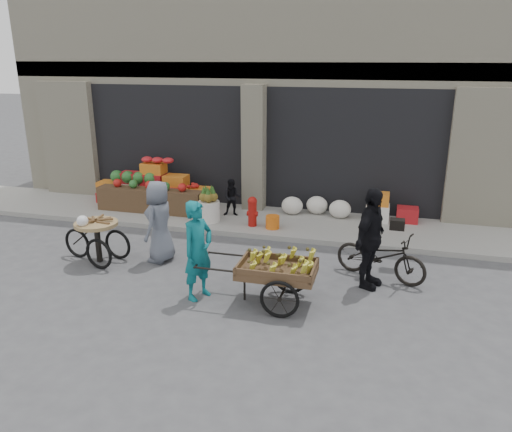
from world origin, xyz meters
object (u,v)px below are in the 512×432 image
(vendor_woman, at_px, (198,250))
(vendor_grey, at_px, (159,222))
(banana_cart, at_px, (274,267))
(tricycle_cart, at_px, (97,235))
(bicycle, at_px, (381,256))
(seated_person, at_px, (232,197))
(pineapple_bin, at_px, (209,211))
(orange_bucket, at_px, (273,222))
(fire_hydrant, at_px, (252,210))
(cyclist, at_px, (370,239))

(vendor_woman, distance_m, vendor_grey, 1.87)
(banana_cart, relative_size, tricycle_cart, 1.48)
(bicycle, bearing_deg, seated_person, 74.87)
(vendor_woman, bearing_deg, tricycle_cart, 92.99)
(pineapple_bin, height_order, tricycle_cart, tricycle_cart)
(seated_person, xyz_separation_m, bicycle, (3.69, -2.60, -0.13))
(orange_bucket, distance_m, tricycle_cart, 3.93)
(seated_person, relative_size, vendor_grey, 0.56)
(banana_cart, bearing_deg, pineapple_bin, 124.63)
(vendor_woman, height_order, tricycle_cart, vendor_woman)
(banana_cart, relative_size, vendor_woman, 1.26)
(vendor_grey, xyz_separation_m, bicycle, (4.28, 0.26, -0.37))
(pineapple_bin, relative_size, seated_person, 0.56)
(pineapple_bin, height_order, banana_cart, banana_cart)
(tricycle_cart, bearing_deg, vendor_grey, 27.65)
(vendor_woman, bearing_deg, fire_hydrant, 23.73)
(orange_bucket, height_order, banana_cart, banana_cart)
(fire_hydrant, distance_m, cyclist, 3.67)
(fire_hydrant, xyz_separation_m, seated_person, (-0.70, 0.65, 0.08))
(orange_bucket, relative_size, bicycle, 0.19)
(vendor_woman, bearing_deg, pineapple_bin, 40.78)
(vendor_woman, bearing_deg, orange_bucket, 15.54)
(pineapple_bin, relative_size, banana_cart, 0.24)
(pineapple_bin, relative_size, vendor_woman, 0.30)
(fire_hydrant, xyz_separation_m, bicycle, (2.99, -1.95, -0.05))
(banana_cart, height_order, cyclist, cyclist)
(pineapple_bin, xyz_separation_m, vendor_woman, (1.13, -3.57, 0.48))
(cyclist, bearing_deg, tricycle_cart, 112.82)
(vendor_grey, xyz_separation_m, cyclist, (4.08, -0.14, 0.08))
(seated_person, height_order, banana_cart, seated_person)
(bicycle, bearing_deg, vendor_grey, 113.59)
(orange_bucket, distance_m, vendor_grey, 2.86)
(seated_person, height_order, vendor_woman, vendor_woman)
(fire_hydrant, distance_m, vendor_grey, 2.58)
(orange_bucket, relative_size, seated_person, 0.34)
(seated_person, xyz_separation_m, vendor_grey, (-0.59, -2.86, 0.24))
(vendor_woman, relative_size, cyclist, 0.94)
(vendor_woman, bearing_deg, cyclist, -43.69)
(fire_hydrant, relative_size, bicycle, 0.41)
(fire_hydrant, bearing_deg, vendor_woman, -89.43)
(seated_person, xyz_separation_m, cyclist, (3.49, -3.00, 0.32))
(pineapple_bin, xyz_separation_m, seated_person, (0.40, 0.60, 0.21))
(pineapple_bin, xyz_separation_m, bicycle, (4.09, -2.00, 0.08))
(pineapple_bin, height_order, fire_hydrant, fire_hydrant)
(fire_hydrant, bearing_deg, tricycle_cart, -133.52)
(pineapple_bin, distance_m, vendor_woman, 3.78)
(pineapple_bin, bearing_deg, cyclist, -31.68)
(orange_bucket, xyz_separation_m, vendor_grey, (-1.79, -2.16, 0.55))
(fire_hydrant, relative_size, seated_person, 0.76)
(fire_hydrant, height_order, vendor_grey, vendor_grey)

